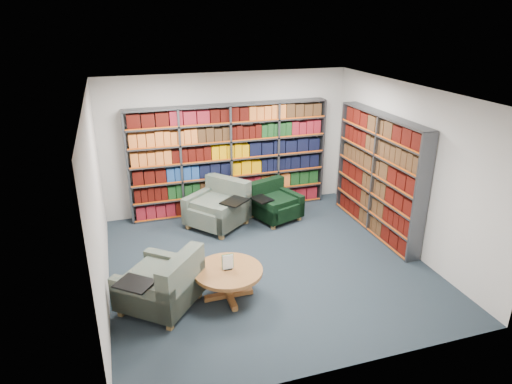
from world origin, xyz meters
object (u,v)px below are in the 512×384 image
object	(u,v)px
chair_teal_left	(220,208)
chair_green_right	(273,204)
chair_teal_front	(165,286)
coffee_table	(228,275)

from	to	relation	value
chair_teal_left	chair_green_right	xyz separation A→B (m)	(1.08, -0.01, -0.05)
chair_green_right	chair_teal_front	world-z (taller)	chair_teal_front
chair_green_right	coffee_table	world-z (taller)	chair_green_right
chair_green_right	coffee_table	size ratio (longest dim) A/B	1.09
chair_teal_left	chair_teal_front	size ratio (longest dim) A/B	1.02
coffee_table	chair_teal_left	bearing A→B (deg)	79.36
chair_teal_left	coffee_table	distance (m)	2.46
chair_teal_left	coffee_table	size ratio (longest dim) A/B	1.37
chair_teal_left	chair_green_right	world-z (taller)	chair_teal_left
chair_teal_left	chair_teal_front	distance (m)	2.75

